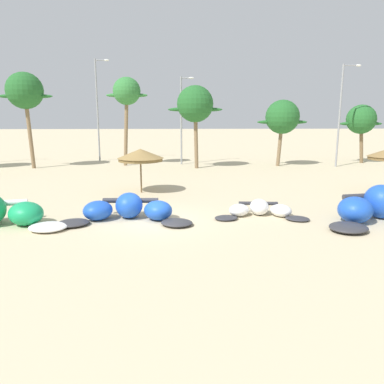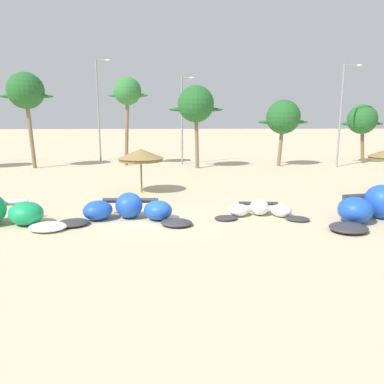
# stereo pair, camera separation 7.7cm
# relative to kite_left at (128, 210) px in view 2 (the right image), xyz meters

# --- Properties ---
(ground_plane) EXTENTS (260.00, 260.00, 0.00)m
(ground_plane) POSITION_rel_kite_left_xyz_m (1.40, -0.29, -0.48)
(ground_plane) COLOR beige
(kite_left) EXTENTS (6.64, 3.07, 1.26)m
(kite_left) POSITION_rel_kite_left_xyz_m (0.00, 0.00, 0.00)
(kite_left) COLOR #333338
(kite_left) RESTS_ON ground
(kite_left_of_center) EXTENTS (4.85, 2.39, 0.82)m
(kite_left_of_center) POSITION_rel_kite_left_xyz_m (6.55, 0.41, -0.17)
(kite_left_of_center) COLOR #333338
(kite_left_of_center) RESTS_ON ground
(beach_umbrella_near_van) EXTENTS (3.00, 3.00, 2.88)m
(beach_umbrella_near_van) POSITION_rel_kite_left_xyz_m (0.03, 6.57, 2.00)
(beach_umbrella_near_van) COLOR brown
(beach_umbrella_near_van) RESTS_ON ground
(palm_left) EXTENTS (5.08, 3.38, 8.97)m
(palm_left) POSITION_rel_kite_left_xyz_m (-11.72, 18.74, 6.69)
(palm_left) COLOR #7F6647
(palm_left) RESTS_ON ground
(palm_left_of_gap) EXTENTS (4.08, 2.72, 8.73)m
(palm_left_of_gap) POSITION_rel_kite_left_xyz_m (-2.52, 20.51, 6.71)
(palm_left_of_gap) COLOR #7F6647
(palm_left_of_gap) RESTS_ON ground
(palm_center_left) EXTENTS (5.13, 3.42, 7.78)m
(palm_center_left) POSITION_rel_kite_left_xyz_m (4.14, 18.13, 5.52)
(palm_center_left) COLOR #7F6647
(palm_center_left) RESTS_ON ground
(palm_center_right) EXTENTS (5.02, 3.34, 6.55)m
(palm_center_right) POSITION_rel_kite_left_xyz_m (12.86, 19.52, 4.33)
(palm_center_right) COLOR #7F6647
(palm_center_right) RESTS_ON ground
(palm_right_of_gap) EXTENTS (4.58, 3.06, 6.15)m
(palm_right_of_gap) POSITION_rel_kite_left_xyz_m (21.84, 21.56, 4.07)
(palm_right_of_gap) COLOR brown
(palm_right_of_gap) RESTS_ON ground
(lamppost_west_center) EXTENTS (1.60, 0.24, 10.96)m
(lamppost_west_center) POSITION_rel_kite_left_xyz_m (-6.18, 24.46, 5.52)
(lamppost_west_center) COLOR gray
(lamppost_west_center) RESTS_ON ground
(lamppost_east_center) EXTENTS (1.39, 0.24, 8.85)m
(lamppost_east_center) POSITION_rel_kite_left_xyz_m (2.96, 21.18, 4.43)
(lamppost_east_center) COLOR gray
(lamppost_east_center) RESTS_ON ground
(lamppost_east) EXTENTS (1.82, 0.24, 9.82)m
(lamppost_east) POSITION_rel_kite_left_xyz_m (18.39, 18.73, 4.97)
(lamppost_east) COLOR gray
(lamppost_east) RESTS_ON ground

